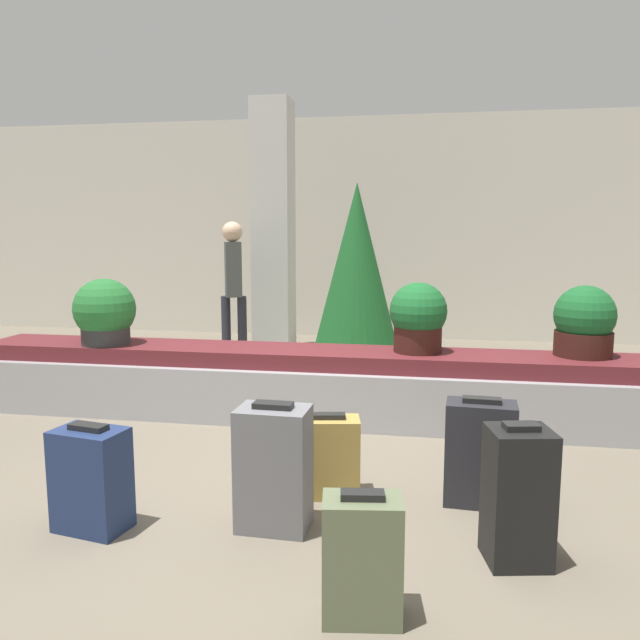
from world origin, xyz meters
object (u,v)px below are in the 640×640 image
potted_plant_1 (105,313)px  traveler_0 (233,280)px  suitcase_2 (274,468)px  suitcase_4 (362,558)px  pillar (273,229)px  suitcase_1 (518,496)px  potted_plant_0 (418,318)px  potted_plant_2 (584,323)px  suitcase_5 (91,479)px  suitcase_0 (480,453)px  suitcase_3 (328,456)px  decorated_tree (356,272)px

potted_plant_1 → traveler_0: size_ratio=0.34×
suitcase_2 → suitcase_4: suitcase_2 is taller
pillar → potted_plant_1: size_ratio=5.55×
pillar → suitcase_1: pillar is taller
suitcase_1 → potted_plant_0: 2.30m
potted_plant_2 → suitcase_5: bearing=-142.3°
suitcase_0 → traveler_0: bearing=130.4°
suitcase_2 → suitcase_3: 0.51m
pillar → traveler_0: bearing=-110.3°
pillar → suitcase_1: 5.61m
suitcase_2 → suitcase_5: (-0.95, -0.19, -0.06)m
pillar → traveler_0: (-0.29, -0.79, -0.60)m
suitcase_5 → traveler_0: (-0.54, 4.15, 0.73)m
potted_plant_2 → traveler_0: 3.97m
suitcase_5 → potted_plant_0: bearing=63.6°
suitcase_4 → potted_plant_2: size_ratio=0.97×
traveler_0 → decorated_tree: decorated_tree is taller
suitcase_2 → decorated_tree: (0.00, 3.71, 0.80)m
potted_plant_0 → suitcase_2: bearing=-109.1°
suitcase_4 → potted_plant_0: potted_plant_0 is taller
pillar → decorated_tree: 1.66m
pillar → suitcase_4: size_ratio=5.86×
suitcase_1 → potted_plant_1: bearing=136.2°
suitcase_4 → potted_plant_2: 3.22m
potted_plant_1 → potted_plant_2: potted_plant_1 is taller
pillar → suitcase_0: size_ratio=5.04×
pillar → suitcase_3: size_ratio=6.33×
suitcase_2 → potted_plant_1: potted_plant_1 is taller
potted_plant_0 → decorated_tree: decorated_tree is taller
suitcase_2 → suitcase_4: size_ratio=1.26×
traveler_0 → suitcase_1: bearing=11.5°
suitcase_4 → suitcase_5: (-1.50, 0.52, 0.02)m
suitcase_0 → potted_plant_0: size_ratio=1.11×
suitcase_3 → potted_plant_2: bearing=32.2°
suitcase_0 → suitcase_5: size_ratio=1.10×
suitcase_5 → potted_plant_0: (1.65, 2.22, 0.60)m
suitcase_3 → traveler_0: traveler_0 is taller
decorated_tree → potted_plant_0: bearing=-67.1°
suitcase_1 → potted_plant_1: 3.86m
suitcase_4 → traveler_0: size_ratio=0.33×
suitcase_1 → potted_plant_1: (-3.23, 2.05, 0.53)m
potted_plant_1 → pillar: bearing=74.2°
decorated_tree → suitcase_0: bearing=-71.1°
suitcase_1 → suitcase_3: (-1.01, 0.59, -0.09)m
pillar → suitcase_5: 5.12m
potted_plant_2 → decorated_tree: size_ratio=0.27×
potted_plant_0 → decorated_tree: bearing=112.9°
suitcase_1 → suitcase_5: suitcase_1 is taller
suitcase_4 → suitcase_5: 1.58m
suitcase_0 → suitcase_5: 2.16m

